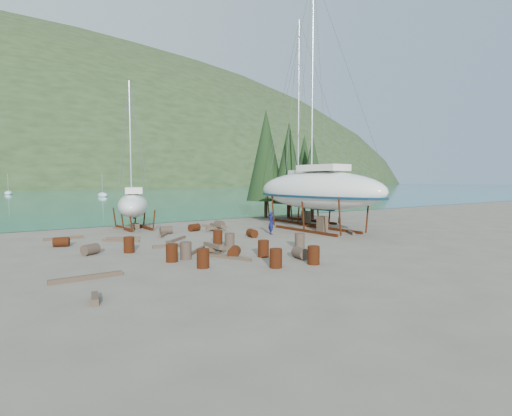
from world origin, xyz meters
TOP-DOWN VIEW (x-y plane):
  - ground at (0.00, 0.00)m, footprint 600.00×600.00m
  - bay_water at (0.00, 315.00)m, footprint 700.00×700.00m
  - far_hill at (0.00, 320.00)m, footprint 800.00×360.00m
  - far_house_right at (30.00, 190.00)m, footprint 6.60×5.60m
  - cypress_near_right at (12.50, 12.00)m, footprint 3.60×3.60m
  - cypress_mid_right at (14.00, 10.00)m, footprint 3.06×3.06m
  - cypress_back_left at (11.00, 14.00)m, footprint 4.14×4.14m
  - cypress_far_right at (15.50, 13.00)m, footprint 3.24×3.24m
  - moored_boat_mid at (10.00, 80.00)m, footprint 2.00×5.00m
  - moored_boat_far at (-8.00, 110.00)m, footprint 2.00×5.00m
  - large_sailboat_near at (7.82, 2.71)m, footprint 4.43×12.99m
  - large_sailboat_far at (10.95, 8.07)m, footprint 5.37×12.33m
  - small_sailboat_shore at (-3.78, 12.19)m, footprint 4.79×7.94m
  - worker at (3.51, 3.00)m, footprint 0.58×0.72m
  - drum_0 at (-5.77, -4.26)m, footprint 0.58×0.58m
  - drum_1 at (-0.72, -5.19)m, footprint 0.71×0.96m
  - drum_2 at (-10.16, 5.83)m, footprint 1.02×0.83m
  - drum_3 at (-3.00, -6.12)m, footprint 0.58×0.58m
  - drum_4 at (-0.31, 8.00)m, footprint 1.02×0.84m
  - drum_5 at (-2.04, -0.36)m, footprint 0.58×0.58m
  - drum_6 at (1.55, 2.59)m, footprint 0.73×0.97m
  - drum_7 at (-1.07, -6.54)m, footprint 0.58×0.58m
  - drum_8 at (-7.38, 1.52)m, footprint 0.58×0.58m
  - drum_9 at (-2.76, 7.70)m, footprint 0.95×0.69m
  - drum_10 at (-1.97, -3.70)m, footprint 0.58×0.58m
  - drum_11 at (2.50, 8.97)m, footprint 0.68×0.94m
  - drum_12 at (-3.31, -2.96)m, footprint 1.01×1.04m
  - drum_13 at (-6.41, -2.16)m, footprint 0.58×0.58m
  - drum_14 at (-1.94, 1.24)m, footprint 0.58×0.58m
  - drum_15 at (-9.29, 2.05)m, footprint 1.05×0.95m
  - drum_16 at (-5.58, -1.98)m, footprint 0.58×0.58m
  - drum_17 at (1.38, -2.69)m, footprint 0.58×0.58m
  - timber_0 at (-4.71, 12.09)m, footprint 0.94×2.28m
  - timber_1 at (8.72, 0.00)m, footprint 1.35×1.83m
  - timber_2 at (-9.57, 8.88)m, footprint 2.43×0.28m
  - timber_3 at (-3.79, -2.89)m, footprint 1.42×2.86m
  - timber_4 at (-4.74, 1.94)m, footprint 2.24×0.47m
  - timber_5 at (-2.96, -1.00)m, footprint 1.49×2.63m
  - timber_6 at (2.09, 9.54)m, footprint 1.27×1.67m
  - timber_8 at (-3.47, 6.52)m, footprint 1.26×1.64m
  - timber_9 at (-3.26, 12.49)m, footprint 2.38×1.19m
  - timber_10 at (-3.37, 4.17)m, footprint 1.88×1.76m
  - timber_11 at (-4.34, 2.31)m, footprint 0.24×2.46m
  - timber_12 at (-4.25, -0.48)m, footprint 1.88×1.86m
  - timber_13 at (-11.04, -6.82)m, footprint 0.43×1.11m
  - timber_14 at (-10.64, -3.56)m, footprint 2.84×0.28m
  - timber_15 at (-6.65, 5.76)m, footprint 1.99×1.74m
  - timber_17 at (-6.21, 6.71)m, footprint 2.11×0.99m
  - timber_pile_fore at (-3.89, -1.71)m, footprint 1.80×1.80m
  - timber_pile_aft at (0.96, 6.70)m, footprint 1.80×1.80m

SIDE VIEW (x-z plane):
  - ground at x=0.00m, z-range 0.00..0.00m
  - far_hill at x=0.00m, z-range -55.00..55.00m
  - bay_water at x=0.00m, z-range 0.01..0.01m
  - timber_0 at x=-4.71m, z-range 0.00..0.14m
  - timber_15 at x=-6.65m, z-range 0.00..0.15m
  - timber_3 at x=-3.79m, z-range 0.00..0.15m
  - timber_9 at x=-3.26m, z-range 0.00..0.15m
  - timber_11 at x=-4.34m, z-range 0.00..0.15m
  - timber_5 at x=-2.96m, z-range 0.00..0.16m
  - timber_17 at x=-6.21m, z-range 0.00..0.16m
  - timber_10 at x=-3.37m, z-range 0.00..0.16m
  - timber_12 at x=-4.25m, z-range 0.00..0.17m
  - timber_4 at x=-4.74m, z-range 0.00..0.17m
  - timber_14 at x=-10.64m, z-range 0.00..0.18m
  - timber_2 at x=-9.57m, z-range 0.00..0.19m
  - timber_8 at x=-3.47m, z-range 0.00..0.19m
  - timber_6 at x=2.09m, z-range 0.00..0.19m
  - timber_1 at x=8.72m, z-range 0.00..0.19m
  - timber_13 at x=-11.04m, z-range 0.00..0.22m
  - drum_1 at x=-0.72m, z-range 0.00..0.58m
  - drum_2 at x=-10.16m, z-range 0.00..0.58m
  - drum_4 at x=-0.31m, z-range 0.00..0.58m
  - drum_6 at x=1.55m, z-range 0.00..0.58m
  - drum_9 at x=-2.76m, z-range 0.00..0.58m
  - drum_11 at x=2.50m, z-range 0.00..0.58m
  - drum_12 at x=-3.31m, z-range 0.00..0.58m
  - drum_15 at x=-9.29m, z-range 0.00..0.58m
  - timber_pile_fore at x=-3.89m, z-range 0.00..0.60m
  - timber_pile_aft at x=0.96m, z-range 0.00..0.60m
  - moored_boat_mid at x=10.00m, z-range -2.64..3.41m
  - moored_boat_far at x=-8.00m, z-range -2.64..3.41m
  - drum_0 at x=-5.77m, z-range 0.00..0.88m
  - drum_3 at x=-3.00m, z-range 0.00..0.88m
  - drum_5 at x=-2.04m, z-range 0.00..0.88m
  - drum_7 at x=-1.07m, z-range 0.00..0.88m
  - drum_8 at x=-7.38m, z-range 0.00..0.88m
  - drum_10 at x=-1.97m, z-range 0.00..0.88m
  - drum_13 at x=-6.41m, z-range 0.00..0.88m
  - drum_14 at x=-1.94m, z-range 0.00..0.88m
  - drum_16 at x=-5.58m, z-range 0.00..0.88m
  - drum_17 at x=1.38m, z-range 0.00..0.88m
  - worker at x=3.51m, z-range 0.00..1.70m
  - small_sailboat_shore at x=-3.78m, z-range -4.06..8.05m
  - far_house_right at x=30.00m, z-range 0.12..5.72m
  - large_sailboat_far at x=10.95m, z-range -6.35..12.51m
  - large_sailboat_near at x=7.82m, z-range -6.84..13.32m
  - cypress_mid_right at x=14.00m, z-range 0.67..9.17m
  - cypress_far_right at x=15.50m, z-range 0.71..9.71m
  - cypress_near_right at x=12.50m, z-range 0.79..10.79m
  - cypress_back_left at x=11.00m, z-range 0.91..12.41m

